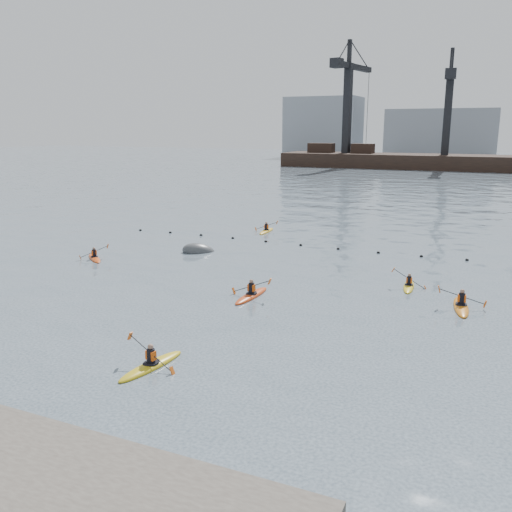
{
  "coord_description": "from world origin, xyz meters",
  "views": [
    {
      "loc": [
        11.51,
        -16.16,
        8.84
      ],
      "look_at": [
        1.1,
        7.06,
        2.8
      ],
      "focal_mm": 38.0,
      "sensor_mm": 36.0,
      "label": 1
    }
  ],
  "objects_px": {
    "kayaker_2": "(94,258)",
    "kayaker_3": "(409,286)",
    "kayaker_4": "(461,306)",
    "kayaker_5": "(266,231)",
    "kayaker_0": "(251,295)",
    "kayaker_1": "(151,365)",
    "mooring_buoy": "(199,252)"
  },
  "relations": [
    {
      "from": "kayaker_2",
      "to": "kayaker_4",
      "type": "xyz_separation_m",
      "value": [
        23.93,
        -0.74,
        0.02
      ]
    },
    {
      "from": "kayaker_2",
      "to": "kayaker_3",
      "type": "height_order",
      "value": "kayaker_3"
    },
    {
      "from": "kayaker_2",
      "to": "kayaker_3",
      "type": "distance_m",
      "value": 21.03
    },
    {
      "from": "kayaker_1",
      "to": "mooring_buoy",
      "type": "height_order",
      "value": "kayaker_1"
    },
    {
      "from": "kayaker_1",
      "to": "kayaker_2",
      "type": "distance_m",
      "value": 18.85
    },
    {
      "from": "kayaker_2",
      "to": "kayaker_5",
      "type": "relative_size",
      "value": 0.85
    },
    {
      "from": "kayaker_5",
      "to": "kayaker_1",
      "type": "bearing_deg",
      "value": -79.49
    },
    {
      "from": "kayaker_2",
      "to": "kayaker_5",
      "type": "height_order",
      "value": "kayaker_5"
    },
    {
      "from": "kayaker_5",
      "to": "kayaker_2",
      "type": "bearing_deg",
      "value": -119.65
    },
    {
      "from": "kayaker_2",
      "to": "mooring_buoy",
      "type": "distance_m",
      "value": 7.35
    },
    {
      "from": "kayaker_3",
      "to": "mooring_buoy",
      "type": "xyz_separation_m",
      "value": [
        -15.48,
        3.02,
        -0.09
      ]
    },
    {
      "from": "kayaker_0",
      "to": "kayaker_1",
      "type": "xyz_separation_m",
      "value": [
        0.21,
        -9.56,
        -0.0
      ]
    },
    {
      "from": "kayaker_0",
      "to": "kayaker_2",
      "type": "xyz_separation_m",
      "value": [
        -13.51,
        3.38,
        -0.01
      ]
    },
    {
      "from": "kayaker_1",
      "to": "kayaker_4",
      "type": "xyz_separation_m",
      "value": [
        10.21,
        12.2,
        0.0
      ]
    },
    {
      "from": "kayaker_3",
      "to": "kayaker_2",
      "type": "bearing_deg",
      "value": 179.58
    },
    {
      "from": "kayaker_5",
      "to": "mooring_buoy",
      "type": "xyz_separation_m",
      "value": [
        -1.45,
        -9.23,
        -0.09
      ]
    },
    {
      "from": "kayaker_0",
      "to": "kayaker_4",
      "type": "xyz_separation_m",
      "value": [
        10.42,
        2.64,
        0.0
      ]
    },
    {
      "from": "kayaker_0",
      "to": "kayaker_1",
      "type": "height_order",
      "value": "kayaker_1"
    },
    {
      "from": "kayaker_0",
      "to": "kayaker_1",
      "type": "bearing_deg",
      "value": -85.65
    },
    {
      "from": "kayaker_3",
      "to": "mooring_buoy",
      "type": "height_order",
      "value": "kayaker_3"
    },
    {
      "from": "kayaker_2",
      "to": "kayaker_4",
      "type": "height_order",
      "value": "kayaker_4"
    },
    {
      "from": "kayaker_2",
      "to": "kayaker_3",
      "type": "xyz_separation_m",
      "value": [
        20.95,
        1.89,
        -0.0
      ]
    },
    {
      "from": "kayaker_1",
      "to": "kayaker_3",
      "type": "xyz_separation_m",
      "value": [
        7.24,
        14.83,
        -0.01
      ]
    },
    {
      "from": "mooring_buoy",
      "to": "kayaker_2",
      "type": "bearing_deg",
      "value": -138.1
    },
    {
      "from": "kayaker_1",
      "to": "kayaker_4",
      "type": "height_order",
      "value": "kayaker_1"
    },
    {
      "from": "kayaker_3",
      "to": "kayaker_0",
      "type": "bearing_deg",
      "value": -150.28
    },
    {
      "from": "kayaker_2",
      "to": "kayaker_3",
      "type": "relative_size",
      "value": 0.92
    },
    {
      "from": "kayaker_3",
      "to": "kayaker_5",
      "type": "xyz_separation_m",
      "value": [
        -14.03,
        12.24,
        0.01
      ]
    },
    {
      "from": "kayaker_1",
      "to": "kayaker_0",
      "type": "bearing_deg",
      "value": 100.25
    },
    {
      "from": "kayaker_4",
      "to": "kayaker_5",
      "type": "bearing_deg",
      "value": -49.24
    },
    {
      "from": "kayaker_4",
      "to": "mooring_buoy",
      "type": "distance_m",
      "value": 19.3
    },
    {
      "from": "kayaker_1",
      "to": "mooring_buoy",
      "type": "distance_m",
      "value": 19.66
    }
  ]
}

